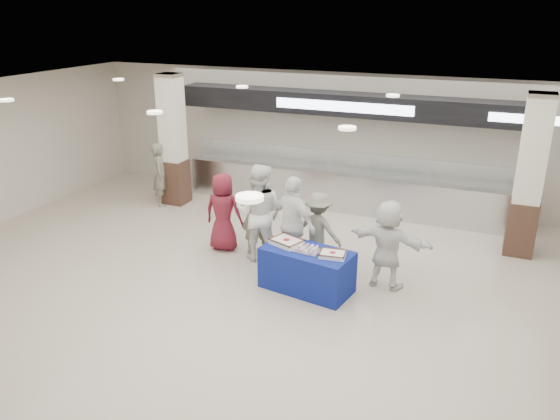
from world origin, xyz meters
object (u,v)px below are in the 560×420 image
at_px(civilian_white, 388,244).
at_px(chef_short, 293,224).
at_px(sheet_cake_left, 286,241).
at_px(soldier_a, 256,214).
at_px(civilian_maroon, 223,212).
at_px(display_table, 307,270).
at_px(chef_tall, 259,212).
at_px(cupcake_tray, 307,249).
at_px(soldier_bg, 161,174).
at_px(soldier_b, 318,229).
at_px(sheet_cake_right, 333,254).

bearing_deg(civilian_white, chef_short, 9.56).
bearing_deg(civilian_white, sheet_cake_left, 27.28).
relative_size(sheet_cake_left, soldier_a, 0.37).
distance_m(civilian_maroon, civilian_white, 3.40).
bearing_deg(soldier_a, chef_short, 132.04).
xyz_separation_m(chef_short, civilian_white, (1.75, 0.00, -0.11)).
distance_m(display_table, chef_tall, 1.65).
distance_m(cupcake_tray, soldier_a, 1.81).
bearing_deg(civilian_maroon, soldier_a, -177.87).
bearing_deg(civilian_maroon, chef_short, 163.71).
bearing_deg(soldier_bg, chef_short, -141.70).
xyz_separation_m(soldier_a, chef_short, (0.95, -0.42, 0.08)).
bearing_deg(civilian_maroon, cupcake_tray, 150.28).
relative_size(display_table, soldier_bg, 0.98).
distance_m(display_table, cupcake_tray, 0.41).
bearing_deg(soldier_b, display_table, 108.20).
xyz_separation_m(soldier_a, chef_tall, (0.16, -0.21, 0.12)).
xyz_separation_m(civilian_maroon, chef_short, (1.63, -0.34, 0.11)).
height_order(display_table, civilian_maroon, civilian_maroon).
distance_m(cupcake_tray, civilian_white, 1.41).
distance_m(sheet_cake_right, chef_tall, 1.99).
bearing_deg(soldier_bg, sheet_cake_left, -146.71).
xyz_separation_m(sheet_cake_left, soldier_bg, (-4.38, 2.64, -0.01)).
relative_size(sheet_cake_left, sheet_cake_right, 1.33).
bearing_deg(display_table, cupcake_tray, -77.66).
relative_size(civilian_maroon, chef_tall, 0.83).
bearing_deg(soldier_a, civilian_maroon, -17.42).
relative_size(chef_tall, chef_short, 1.05).
distance_m(cupcake_tray, soldier_b, 1.05).
xyz_separation_m(sheet_cake_left, civilian_white, (1.67, 0.53, 0.00)).
bearing_deg(civilian_white, soldier_bg, -9.62).
relative_size(cupcake_tray, chef_tall, 0.24).
xyz_separation_m(soldier_a, civilian_white, (2.70, -0.42, -0.03)).
xyz_separation_m(display_table, civilian_white, (1.25, 0.64, 0.43)).
bearing_deg(sheet_cake_left, chef_tall, 139.16).
xyz_separation_m(display_table, soldier_b, (-0.14, 1.01, 0.35)).
distance_m(chef_short, soldier_b, 0.55).
xyz_separation_m(chef_tall, civilian_white, (2.53, -0.21, -0.15)).
height_order(display_table, sheet_cake_left, sheet_cake_left).
xyz_separation_m(display_table, cupcake_tray, (0.00, -0.03, 0.41)).
height_order(sheet_cake_left, soldier_bg, soldier_bg).
bearing_deg(civilian_maroon, soldier_b, 176.40).
height_order(sheet_cake_left, chef_tall, chef_tall).
height_order(civilian_white, soldier_bg, civilian_white).
bearing_deg(soldier_b, chef_short, 56.17).
bearing_deg(cupcake_tray, chef_tall, 145.80).
bearing_deg(soldier_a, display_table, 119.77).
bearing_deg(soldier_b, chef_tall, 18.39).
height_order(soldier_a, soldier_b, soldier_a).
distance_m(sheet_cake_left, cupcake_tray, 0.45).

